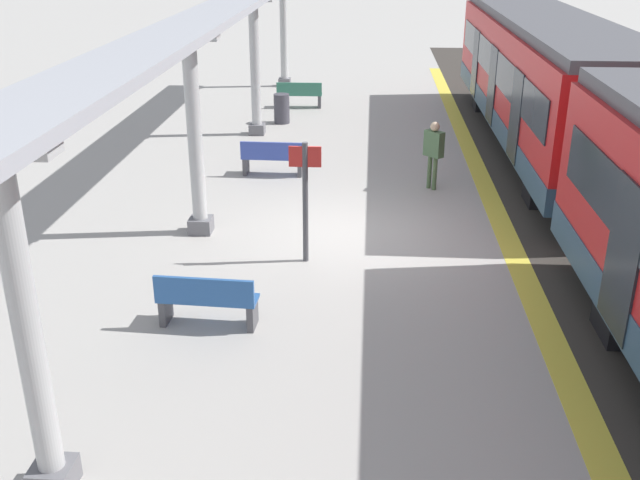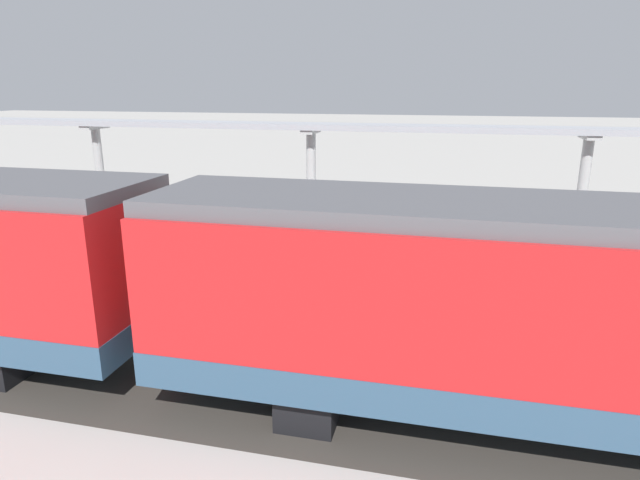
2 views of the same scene
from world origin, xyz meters
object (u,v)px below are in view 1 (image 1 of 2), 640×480
at_px(bench_extra_slot, 207,300).
at_px(passenger_waiting_near_edge, 434,148).
at_px(canopy_pillar_second, 255,67).
at_px(bench_near_end, 272,158).
at_px(platform_info_sign, 305,191).
at_px(canopy_pillar_third, 195,137).
at_px(trash_bin, 282,109).
at_px(canopy_pillar_nearest, 284,34).
at_px(train_near_carriage, 542,80).
at_px(bench_far_end, 299,95).
at_px(canopy_pillar_fourth, 27,330).

distance_m(bench_extra_slot, passenger_waiting_near_edge, 7.66).
height_order(canopy_pillar_second, bench_near_end, canopy_pillar_second).
bearing_deg(passenger_waiting_near_edge, bench_extra_slot, 60.06).
xyz_separation_m(bench_near_end, platform_info_sign, (-1.23, 4.89, 0.89)).
distance_m(canopy_pillar_third, trash_bin, 9.04).
height_order(canopy_pillar_nearest, bench_extra_slot, canopy_pillar_nearest).
relative_size(bench_extra_slot, trash_bin, 1.70).
bearing_deg(bench_near_end, train_near_carriage, -156.63).
xyz_separation_m(bench_extra_slot, trash_bin, (0.35, -12.56, 0.00)).
distance_m(canopy_pillar_nearest, trash_bin, 5.95).
bearing_deg(bench_extra_slot, canopy_pillar_second, -85.32).
xyz_separation_m(train_near_carriage, bench_far_end, (6.90, -4.35, -1.39)).
distance_m(bench_near_end, trash_bin, 5.22).
bearing_deg(canopy_pillar_fourth, platform_info_sign, -109.99).
xyz_separation_m(canopy_pillar_nearest, canopy_pillar_third, (0.00, 14.63, 0.00)).
bearing_deg(bench_extra_slot, trash_bin, -88.40).
bearing_deg(train_near_carriage, bench_far_end, -32.22).
xyz_separation_m(canopy_pillar_nearest, platform_info_sign, (-2.18, 15.83, -0.61)).
xyz_separation_m(bench_near_end, bench_far_end, (0.04, -7.32, 0.00)).
distance_m(canopy_pillar_nearest, canopy_pillar_third, 14.63).
distance_m(bench_near_end, passenger_waiting_near_edge, 3.89).
bearing_deg(train_near_carriage, canopy_pillar_nearest, -45.60).
bearing_deg(canopy_pillar_second, platform_info_sign, 104.04).
bearing_deg(train_near_carriage, canopy_pillar_second, -6.33).
bearing_deg(canopy_pillar_third, canopy_pillar_second, -90.00).
relative_size(train_near_carriage, bench_far_end, 9.34).
bearing_deg(canopy_pillar_fourth, bench_near_end, -94.99).
relative_size(canopy_pillar_second, canopy_pillar_fourth, 1.00).
bearing_deg(bench_extra_slot, canopy_pillar_nearest, -87.13).
bearing_deg(bench_far_end, canopy_pillar_second, 75.35).
height_order(train_near_carriage, canopy_pillar_fourth, canopy_pillar_fourth).
height_order(bench_extra_slot, platform_info_sign, platform_info_sign).
relative_size(bench_far_end, bench_extra_slot, 0.99).
distance_m(train_near_carriage, bench_near_end, 7.60).
relative_size(bench_near_end, trash_bin, 1.69).
xyz_separation_m(trash_bin, passenger_waiting_near_edge, (-4.16, 5.94, 0.54)).
bearing_deg(bench_extra_slot, canopy_pillar_fourth, 75.43).
relative_size(canopy_pillar_nearest, platform_info_sign, 1.74).
distance_m(canopy_pillar_second, trash_bin, 2.10).
bearing_deg(canopy_pillar_nearest, bench_extra_slot, 92.87).
bearing_deg(platform_info_sign, train_near_carriage, -125.64).
height_order(bench_extra_slot, passenger_waiting_near_edge, passenger_waiting_near_edge).
xyz_separation_m(canopy_pillar_second, canopy_pillar_fourth, (0.00, 14.72, 0.00)).
bearing_deg(bench_extra_slot, canopy_pillar_third, -75.97).
bearing_deg(canopy_pillar_nearest, canopy_pillar_fourth, 90.00).
height_order(canopy_pillar_nearest, passenger_waiting_near_edge, canopy_pillar_nearest).
bearing_deg(bench_near_end, canopy_pillar_third, 75.55).
bearing_deg(bench_near_end, canopy_pillar_fourth, 85.01).
distance_m(canopy_pillar_second, bench_near_end, 4.22).
distance_m(canopy_pillar_third, passenger_waiting_near_edge, 5.65).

